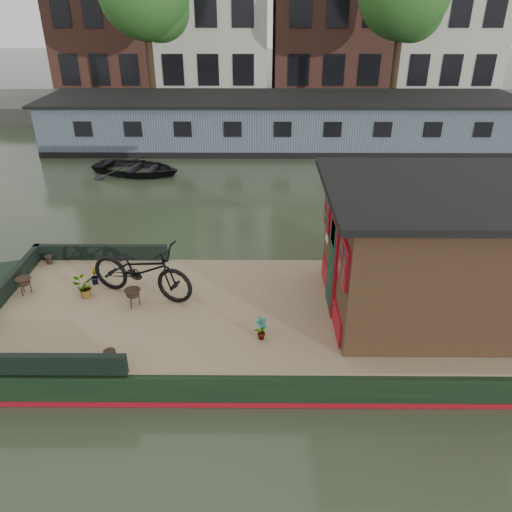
{
  "coord_description": "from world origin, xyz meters",
  "views": [
    {
      "loc": [
        -0.93,
        -8.03,
        5.95
      ],
      "look_at": [
        -0.99,
        0.5,
        1.48
      ],
      "focal_mm": 35.0,
      "sensor_mm": 36.0,
      "label": 1
    }
  ],
  "objects_px": {
    "potted_plant_a": "(261,329)",
    "brazier_rear": "(25,286)",
    "cabin": "(432,250)",
    "dinghy": "(136,165)",
    "brazier_front": "(133,298)",
    "bicycle": "(142,270)"
  },
  "relations": [
    {
      "from": "potted_plant_a",
      "to": "brazier_rear",
      "type": "height_order",
      "value": "potted_plant_a"
    },
    {
      "from": "cabin",
      "to": "potted_plant_a",
      "type": "relative_size",
      "value": 9.1
    },
    {
      "from": "potted_plant_a",
      "to": "brazier_rear",
      "type": "xyz_separation_m",
      "value": [
        -4.71,
        1.47,
        -0.04
      ]
    },
    {
      "from": "potted_plant_a",
      "to": "dinghy",
      "type": "relative_size",
      "value": 0.13
    },
    {
      "from": "brazier_rear",
      "to": "dinghy",
      "type": "distance_m",
      "value": 9.58
    },
    {
      "from": "cabin",
      "to": "brazier_front",
      "type": "distance_m",
      "value": 5.62
    },
    {
      "from": "potted_plant_a",
      "to": "dinghy",
      "type": "distance_m",
      "value": 11.98
    },
    {
      "from": "cabin",
      "to": "brazier_front",
      "type": "relative_size",
      "value": 11.23
    },
    {
      "from": "cabin",
      "to": "dinghy",
      "type": "xyz_separation_m",
      "value": [
        -7.71,
        10.01,
        -1.53
      ]
    },
    {
      "from": "brazier_rear",
      "to": "bicycle",
      "type": "bearing_deg",
      "value": -0.95
    },
    {
      "from": "brazier_rear",
      "to": "cabin",
      "type": "bearing_deg",
      "value": -3.29
    },
    {
      "from": "brazier_front",
      "to": "dinghy",
      "type": "height_order",
      "value": "brazier_front"
    },
    {
      "from": "bicycle",
      "to": "brazier_rear",
      "type": "bearing_deg",
      "value": 108.35
    },
    {
      "from": "bicycle",
      "to": "brazier_front",
      "type": "xyz_separation_m",
      "value": [
        -0.12,
        -0.39,
        -0.39
      ]
    },
    {
      "from": "cabin",
      "to": "dinghy",
      "type": "bearing_deg",
      "value": 127.61
    },
    {
      "from": "brazier_front",
      "to": "potted_plant_a",
      "type": "bearing_deg",
      "value": -23.02
    },
    {
      "from": "cabin",
      "to": "brazier_rear",
      "type": "bearing_deg",
      "value": 176.71
    },
    {
      "from": "bicycle",
      "to": "brazier_rear",
      "type": "distance_m",
      "value": 2.42
    },
    {
      "from": "cabin",
      "to": "brazier_front",
      "type": "height_order",
      "value": "cabin"
    },
    {
      "from": "bicycle",
      "to": "dinghy",
      "type": "height_order",
      "value": "bicycle"
    },
    {
      "from": "brazier_front",
      "to": "bicycle",
      "type": "bearing_deg",
      "value": 73.33
    },
    {
      "from": "cabin",
      "to": "dinghy",
      "type": "distance_m",
      "value": 12.73
    }
  ]
}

